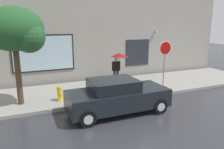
{
  "coord_description": "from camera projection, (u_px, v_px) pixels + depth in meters",
  "views": [
    {
      "loc": [
        -4.09,
        -7.75,
        3.65
      ],
      "look_at": [
        -0.06,
        1.8,
        1.2
      ],
      "focal_mm": 34.42,
      "sensor_mm": 36.0,
      "label": 1
    }
  ],
  "objects": [
    {
      "name": "parked_car",
      "position": [
        117.0,
        96.0,
        8.92
      ],
      "size": [
        4.21,
        1.81,
        1.45
      ],
      "color": "black",
      "rests_on": "ground"
    },
    {
      "name": "ground_plane",
      "position": [
        129.0,
        110.0,
        9.34
      ],
      "size": [
        60.0,
        60.0,
        0.0
      ],
      "primitive_type": "plane",
      "color": "#333338"
    },
    {
      "name": "sidewalk",
      "position": [
        105.0,
        89.0,
        12.01
      ],
      "size": [
        20.0,
        4.0,
        0.15
      ],
      "primitive_type": "cube",
      "color": "gray",
      "rests_on": "ground"
    },
    {
      "name": "fire_hydrant",
      "position": [
        60.0,
        93.0,
        9.99
      ],
      "size": [
        0.3,
        0.44,
        0.71
      ],
      "color": "yellow",
      "rests_on": "sidewalk"
    },
    {
      "name": "stop_sign",
      "position": [
        165.0,
        55.0,
        11.46
      ],
      "size": [
        0.76,
        0.1,
        2.64
      ],
      "color": "gray",
      "rests_on": "sidewalk"
    },
    {
      "name": "pedestrian_with_umbrella",
      "position": [
        118.0,
        59.0,
        12.71
      ],
      "size": [
        1.03,
        1.03,
        1.83
      ],
      "color": "black",
      "rests_on": "sidewalk"
    },
    {
      "name": "building_facade",
      "position": [
        90.0,
        27.0,
        13.46
      ],
      "size": [
        20.0,
        0.67,
        7.0
      ],
      "color": "#9E998E",
      "rests_on": "ground"
    },
    {
      "name": "street_tree",
      "position": [
        17.0,
        31.0,
        8.9
      ],
      "size": [
        2.47,
        2.1,
        4.22
      ],
      "color": "#4C3823",
      "rests_on": "sidewalk"
    }
  ]
}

